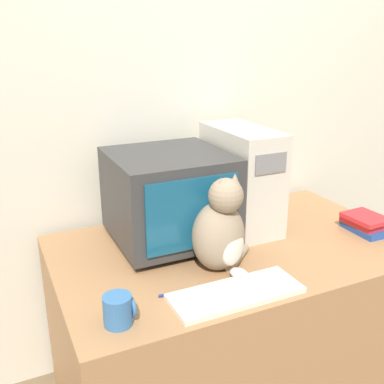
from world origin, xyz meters
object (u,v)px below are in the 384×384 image
object	(u,v)px
cat	(221,231)
book_stack	(365,223)
pen	(179,293)
crt_monitor	(169,197)
computer_tower	(241,178)
keyboard	(236,293)
mug	(119,310)

from	to	relation	value
cat	book_stack	bearing A→B (deg)	-15.76
book_stack	pen	size ratio (longest dim) A/B	1.36
crt_monitor	computer_tower	xyz separation A→B (m)	(0.34, 0.02, 0.03)
crt_monitor	cat	bearing A→B (deg)	-76.22
cat	book_stack	world-z (taller)	cat
computer_tower	keyboard	world-z (taller)	computer_tower
computer_tower	mug	distance (m)	0.86
crt_monitor	keyboard	distance (m)	0.51
keyboard	cat	bearing A→B (deg)	77.96
cat	pen	world-z (taller)	cat
computer_tower	cat	size ratio (longest dim) A/B	1.22
cat	book_stack	size ratio (longest dim) A/B	1.87
crt_monitor	mug	bearing A→B (deg)	-127.15
cat	pen	xyz separation A→B (m)	(-0.20, -0.09, -0.14)
crt_monitor	pen	xyz separation A→B (m)	(-0.13, -0.39, -0.19)
keyboard	book_stack	distance (m)	0.78
computer_tower	pen	world-z (taller)	computer_tower
crt_monitor	computer_tower	world-z (taller)	computer_tower
cat	pen	bearing A→B (deg)	-173.62
book_stack	keyboard	bearing A→B (deg)	-164.71
crt_monitor	mug	size ratio (longest dim) A/B	4.91
computer_tower	mug	xyz separation A→B (m)	(-0.69, -0.48, -0.17)
cat	book_stack	distance (m)	0.73
computer_tower	crt_monitor	bearing A→B (deg)	-176.90
cat	mug	bearing A→B (deg)	-176.94
crt_monitor	mug	xyz separation A→B (m)	(-0.35, -0.46, -0.14)
keyboard	mug	xyz separation A→B (m)	(-0.38, 0.02, 0.04)
computer_tower	pen	bearing A→B (deg)	-139.04
keyboard	pen	size ratio (longest dim) A/B	3.14
keyboard	pen	bearing A→B (deg)	151.31
book_stack	mug	xyz separation A→B (m)	(-1.14, -0.19, 0.01)
crt_monitor	computer_tower	size ratio (longest dim) A/B	1.04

